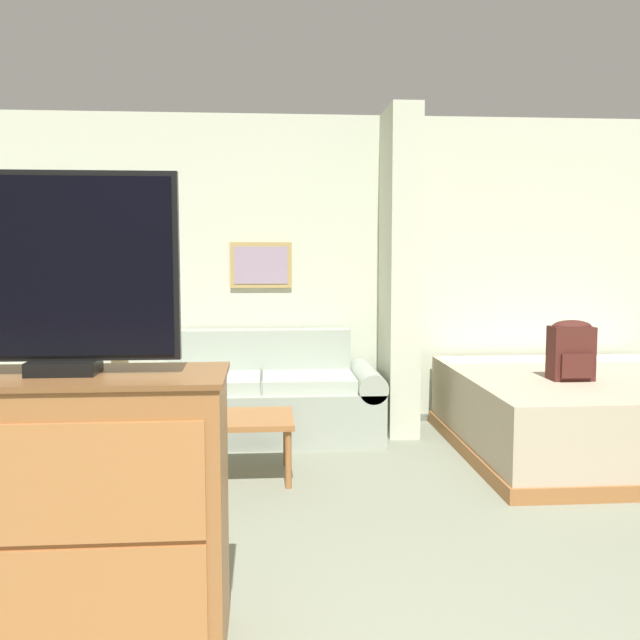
{
  "coord_description": "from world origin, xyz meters",
  "views": [
    {
      "loc": [
        -0.45,
        -1.85,
        1.47
      ],
      "look_at": [
        -0.11,
        2.5,
        1.05
      ],
      "focal_mm": 40.0,
      "sensor_mm": 36.0,
      "label": 1
    }
  ],
  "objects_px": {
    "coffee_table": "(248,424)",
    "bed": "(586,413)",
    "tv": "(61,274)",
    "backpack": "(571,349)",
    "table_lamp": "(119,335)",
    "tv_dresser": "(69,515)",
    "couch": "(262,399)"
  },
  "relations": [
    {
      "from": "couch",
      "to": "table_lamp",
      "type": "distance_m",
      "value": 1.22
    },
    {
      "from": "tv_dresser",
      "to": "bed",
      "type": "bearing_deg",
      "value": 37.96
    },
    {
      "from": "tv_dresser",
      "to": "tv",
      "type": "bearing_deg",
      "value": 90.0
    },
    {
      "from": "tv",
      "to": "bed",
      "type": "xyz_separation_m",
      "value": [
        3.05,
        2.38,
        -1.1
      ]
    },
    {
      "from": "coffee_table",
      "to": "tv_dresser",
      "type": "distance_m",
      "value": 2.09
    },
    {
      "from": "couch",
      "to": "tv_dresser",
      "type": "xyz_separation_m",
      "value": [
        -0.69,
        -3.02,
        0.22
      ]
    },
    {
      "from": "table_lamp",
      "to": "bed",
      "type": "height_order",
      "value": "table_lamp"
    },
    {
      "from": "bed",
      "to": "backpack",
      "type": "relative_size",
      "value": 4.89
    },
    {
      "from": "tv",
      "to": "backpack",
      "type": "xyz_separation_m",
      "value": [
        2.84,
        2.19,
        -0.6
      ]
    },
    {
      "from": "tv_dresser",
      "to": "table_lamp",
      "type": "bearing_deg",
      "value": 97.82
    },
    {
      "from": "backpack",
      "to": "couch",
      "type": "bearing_deg",
      "value": 158.81
    },
    {
      "from": "table_lamp",
      "to": "backpack",
      "type": "bearing_deg",
      "value": -14.46
    },
    {
      "from": "tv_dresser",
      "to": "backpack",
      "type": "xyz_separation_m",
      "value": [
        2.84,
        2.19,
        0.27
      ]
    },
    {
      "from": "coffee_table",
      "to": "tv_dresser",
      "type": "xyz_separation_m",
      "value": [
        -0.6,
        -2.0,
        0.17
      ]
    },
    {
      "from": "coffee_table",
      "to": "tv",
      "type": "relative_size",
      "value": 0.71
    },
    {
      "from": "tv",
      "to": "backpack",
      "type": "bearing_deg",
      "value": 37.64
    },
    {
      "from": "couch",
      "to": "bed",
      "type": "relative_size",
      "value": 0.92
    },
    {
      "from": "tv_dresser",
      "to": "tv",
      "type": "height_order",
      "value": "tv"
    },
    {
      "from": "bed",
      "to": "backpack",
      "type": "distance_m",
      "value": 0.58
    },
    {
      "from": "couch",
      "to": "bed",
      "type": "bearing_deg",
      "value": -15.15
    },
    {
      "from": "coffee_table",
      "to": "bed",
      "type": "height_order",
      "value": "bed"
    },
    {
      "from": "couch",
      "to": "table_lamp",
      "type": "xyz_separation_m",
      "value": [
        -1.1,
        0.0,
        0.52
      ]
    },
    {
      "from": "tv_dresser",
      "to": "bed",
      "type": "xyz_separation_m",
      "value": [
        3.05,
        2.38,
        -0.22
      ]
    },
    {
      "from": "couch",
      "to": "tv",
      "type": "xyz_separation_m",
      "value": [
        -0.69,
        -3.02,
        1.09
      ]
    },
    {
      "from": "tv",
      "to": "backpack",
      "type": "height_order",
      "value": "tv"
    },
    {
      "from": "couch",
      "to": "coffee_table",
      "type": "relative_size",
      "value": 3.2
    },
    {
      "from": "couch",
      "to": "coffee_table",
      "type": "height_order",
      "value": "couch"
    },
    {
      "from": "table_lamp",
      "to": "tv_dresser",
      "type": "xyz_separation_m",
      "value": [
        0.42,
        -3.03,
        -0.31
      ]
    },
    {
      "from": "tv",
      "to": "bed",
      "type": "height_order",
      "value": "tv"
    },
    {
      "from": "coffee_table",
      "to": "tv",
      "type": "bearing_deg",
      "value": -106.73
    },
    {
      "from": "couch",
      "to": "tv_dresser",
      "type": "distance_m",
      "value": 3.11
    },
    {
      "from": "coffee_table",
      "to": "bed",
      "type": "bearing_deg",
      "value": 8.97
    }
  ]
}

